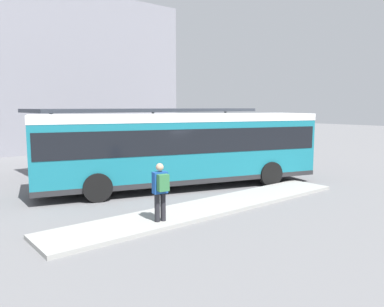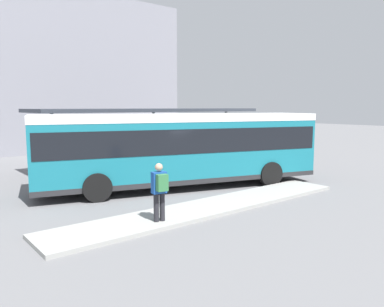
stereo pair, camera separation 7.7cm
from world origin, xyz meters
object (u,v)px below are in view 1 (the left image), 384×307
at_px(city_bus, 181,145).
at_px(bicycle_red, 258,154).
at_px(potted_planter_near_shelter, 135,162).
at_px(bicycle_orange, 265,155).
at_px(bicycle_yellow, 272,156).
at_px(pedestrian_waiting, 161,189).

relative_size(city_bus, bicycle_red, 6.88).
height_order(city_bus, potted_planter_near_shelter, city_bus).
distance_m(bicycle_red, potted_planter_near_shelter, 9.42).
xyz_separation_m(bicycle_orange, bicycle_red, (0.07, 0.66, 0.00)).
relative_size(bicycle_yellow, bicycle_orange, 0.89).
height_order(bicycle_yellow, potted_planter_near_shelter, potted_planter_near_shelter).
distance_m(bicycle_orange, bicycle_red, 0.66).
relative_size(city_bus, pedestrian_waiting, 7.14).
height_order(bicycle_orange, bicycle_red, same).
relative_size(bicycle_red, potted_planter_near_shelter, 1.27).
bearing_deg(bicycle_red, potted_planter_near_shelter, 99.45).
xyz_separation_m(city_bus, bicycle_red, (9.04, 3.59, -1.44)).
distance_m(bicycle_yellow, bicycle_red, 1.33).
height_order(pedestrian_waiting, bicycle_yellow, pedestrian_waiting).
height_order(pedestrian_waiting, bicycle_orange, pedestrian_waiting).
xyz_separation_m(bicycle_red, potted_planter_near_shelter, (-9.41, -0.36, 0.34)).
distance_m(pedestrian_waiting, bicycle_yellow, 13.94).
bearing_deg(bicycle_orange, bicycle_yellow, -11.31).
height_order(bicycle_yellow, bicycle_red, bicycle_red).
relative_size(bicycle_orange, potted_planter_near_shelter, 1.27).
bearing_deg(pedestrian_waiting, bicycle_orange, -52.47).
relative_size(bicycle_yellow, potted_planter_near_shelter, 1.14).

